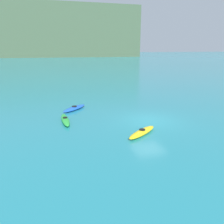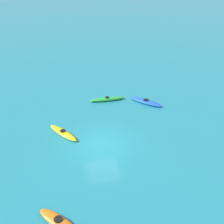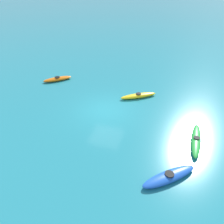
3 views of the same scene
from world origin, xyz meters
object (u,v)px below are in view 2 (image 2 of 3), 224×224
kayak_blue (146,102)px  kayak_green (107,99)px  kayak_orange (59,221)px  kayak_yellow (63,133)px

kayak_blue → kayak_green: same height
kayak_orange → kayak_yellow: 7.94m
kayak_orange → kayak_green: (-12.32, 5.37, -0.00)m
kayak_yellow → kayak_green: size_ratio=0.87×
kayak_yellow → kayak_green: same height
kayak_yellow → kayak_blue: 8.35m
kayak_orange → kayak_blue: size_ratio=0.88×
kayak_green → kayak_yellow: bearing=-44.9°
kayak_orange → kayak_blue: bearing=141.7°
kayak_yellow → kayak_blue: same height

